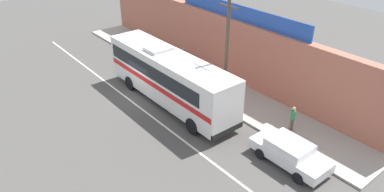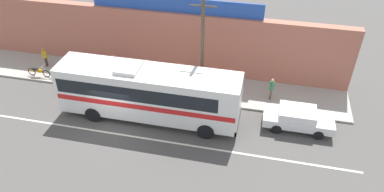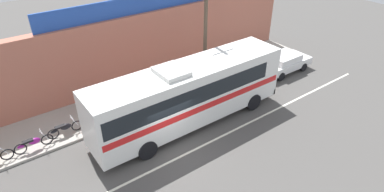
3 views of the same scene
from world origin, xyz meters
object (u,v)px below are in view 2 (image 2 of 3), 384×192
Objects in this scene: intercity_bus at (147,91)px; parked_car at (298,118)px; pedestrian_by_curb at (272,87)px; pedestrian_near_shop at (45,56)px; motorcycle_blue at (38,71)px; motorcycle_orange at (108,79)px; pedestrian_far_right at (115,62)px; utility_pole at (202,51)px; motorcycle_green at (61,74)px; motorcycle_red at (83,75)px.

intercity_bus is 2.67× the size of parked_car.
pedestrian_by_curb is 17.49m from pedestrian_near_shop.
pedestrian_near_shop is (-19.26, 3.03, 0.34)m from parked_car.
motorcycle_blue is at bearing -81.68° from pedestrian_near_shop.
parked_car is 2.21× the size of motorcycle_orange.
pedestrian_far_right is 5.72m from pedestrian_near_shop.
utility_pole is at bearing -3.47° from motorcycle_orange.
intercity_bus reaches higher than parked_car.
intercity_bus is 1.55× the size of utility_pole.
utility_pole is at bearing -7.60° from pedestrian_near_shop.
utility_pole is 4.75× the size of pedestrian_far_right.
intercity_bus reaches higher than pedestrian_far_right.
motorcycle_orange is (-13.52, 1.74, -0.17)m from parked_car.
motorcycle_green is 0.98× the size of motorcycle_orange.
parked_car is 7.31m from utility_pole.
pedestrian_by_curb is at bearing 3.18° from motorcycle_blue.
pedestrian_near_shop reaches higher than motorcycle_green.
intercity_bus reaches higher than motorcycle_green.
motorcycle_blue is (-5.53, -0.18, 0.00)m from motorcycle_orange.
intercity_bus is 9.57m from parked_car.
intercity_bus is 10.71m from pedestrian_near_shop.
motorcycle_red is 1.21× the size of pedestrian_far_right.
motorcycle_green is 15.45m from pedestrian_by_curb.
pedestrian_by_curb is at bearing 25.31° from intercity_bus.
parked_car is 19.11m from motorcycle_blue.
pedestrian_far_right is at bearing 36.87° from motorcycle_red.
intercity_bus is at bearing -141.33° from utility_pole.
motorcycle_red is 1.17× the size of pedestrian_by_curb.
intercity_bus is 6.04× the size of motorcycle_green.
pedestrian_near_shop is at bearing 98.32° from motorcycle_blue.
motorcycle_green is (-10.77, 0.28, -3.42)m from utility_pole.
motorcycle_orange is at bearing -12.60° from pedestrian_near_shop.
motorcycle_blue is 1.56m from pedestrian_near_shop.
motorcycle_blue is (-1.86, -0.03, 0.00)m from motorcycle_green.
pedestrian_near_shop reaches higher than pedestrian_far_right.
motorcycle_red is 1.03× the size of motorcycle_blue.
pedestrian_far_right reaches higher than parked_car.
motorcycle_green is at bearing -171.33° from motorcycle_red.
motorcycle_blue is at bearing 175.30° from parked_car.
motorcycle_green is at bearing -34.71° from pedestrian_near_shop.
pedestrian_near_shop is (-5.74, 1.28, 0.51)m from motorcycle_orange.
motorcycle_orange is 1.66m from pedestrian_far_right.
intercity_bus is at bearing -34.64° from motorcycle_orange.
motorcycle_orange is at bearing 2.37° from motorcycle_green.
motorcycle_red is (-9.11, 0.53, -3.42)m from utility_pole.
motorcycle_red is 2.52m from pedestrian_far_right.
utility_pole reaches higher than motorcycle_orange.
utility_pole is at bearing -15.79° from pedestrian_far_right.
motorcycle_orange is 1.25× the size of pedestrian_far_right.
intercity_bus is at bearing -15.41° from motorcycle_blue.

